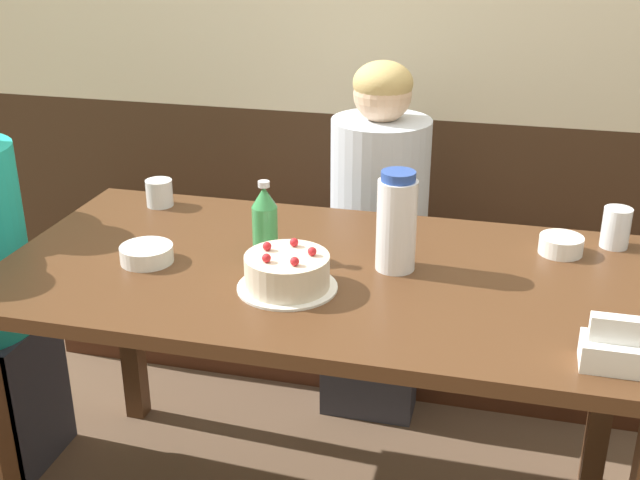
# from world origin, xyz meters

# --- Properties ---
(back_wall) EXTENTS (4.80, 0.04, 2.50)m
(back_wall) POSITION_xyz_m (0.00, 1.05, 1.25)
(back_wall) COLOR #3D2819
(back_wall) RESTS_ON ground_plane
(bench_seat) EXTENTS (2.32, 0.38, 0.44)m
(bench_seat) POSITION_xyz_m (0.00, 0.83, 0.22)
(bench_seat) COLOR #472314
(bench_seat) RESTS_ON ground_plane
(dining_table) EXTENTS (1.54, 0.79, 0.77)m
(dining_table) POSITION_xyz_m (0.00, 0.00, 0.68)
(dining_table) COLOR #4C2D19
(dining_table) RESTS_ON ground_plane
(birthday_cake) EXTENTS (0.23, 0.23, 0.10)m
(birthday_cake) POSITION_xyz_m (-0.05, -0.12, 0.81)
(birthday_cake) COLOR white
(birthday_cake) RESTS_ON dining_table
(water_pitcher) EXTENTS (0.09, 0.09, 0.24)m
(water_pitcher) POSITION_xyz_m (0.16, 0.04, 0.89)
(water_pitcher) COLOR white
(water_pitcher) RESTS_ON dining_table
(soju_bottle) EXTENTS (0.06, 0.06, 0.19)m
(soju_bottle) POSITION_xyz_m (-0.15, 0.03, 0.86)
(soju_bottle) COLOR #388E4C
(soju_bottle) RESTS_ON dining_table
(napkin_holder) EXTENTS (0.11, 0.08, 0.11)m
(napkin_holder) POSITION_xyz_m (0.62, -0.29, 0.81)
(napkin_holder) COLOR white
(napkin_holder) RESTS_ON dining_table
(bowl_soup_white) EXTENTS (0.13, 0.13, 0.04)m
(bowl_soup_white) POSITION_xyz_m (-0.42, -0.07, 0.79)
(bowl_soup_white) COLOR white
(bowl_soup_white) RESTS_ON dining_table
(bowl_rice_small) EXTENTS (0.11, 0.11, 0.04)m
(bowl_rice_small) POSITION_xyz_m (0.55, 0.23, 0.79)
(bowl_rice_small) COLOR white
(bowl_rice_small) RESTS_ON dining_table
(glass_water_tall) EXTENTS (0.07, 0.07, 0.10)m
(glass_water_tall) POSITION_xyz_m (0.68, 0.30, 0.82)
(glass_water_tall) COLOR silver
(glass_water_tall) RESTS_ON dining_table
(glass_tumbler_short) EXTENTS (0.08, 0.08, 0.08)m
(glass_tumbler_short) POSITION_xyz_m (-0.55, 0.30, 0.81)
(glass_tumbler_short) COLOR silver
(glass_tumbler_short) RESTS_ON dining_table
(person_grey_tee) EXTENTS (0.31, 0.34, 1.14)m
(person_grey_tee) POSITION_xyz_m (0.02, 0.66, 0.53)
(person_grey_tee) COLOR #33333D
(person_grey_tee) RESTS_ON ground_plane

